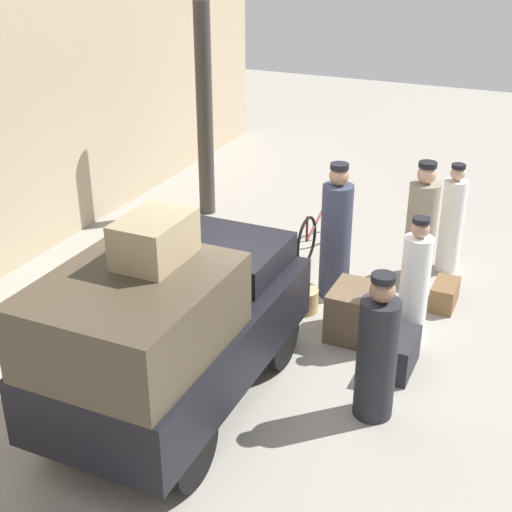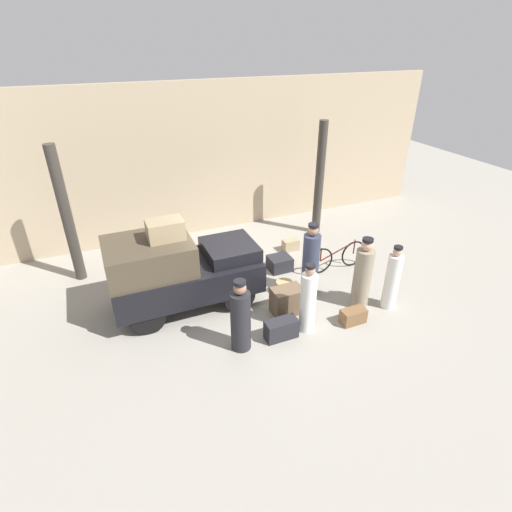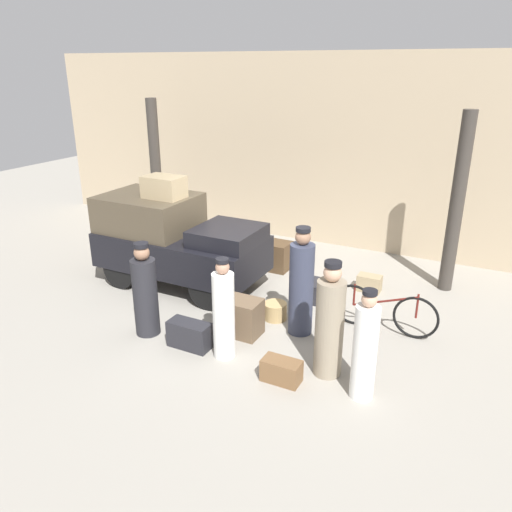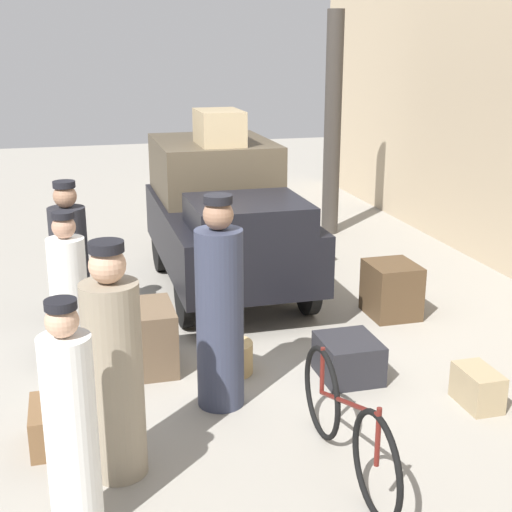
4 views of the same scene
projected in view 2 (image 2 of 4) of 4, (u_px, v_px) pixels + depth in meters
ground_plane at (252, 295)px, 9.75m from camera, size 30.00×30.00×0.00m
station_building_facade at (199, 161)px, 11.92m from camera, size 16.00×0.15×4.50m
canopy_pillar_left at (67, 216)px, 9.62m from camera, size 0.27×0.27×3.47m
canopy_pillar_right at (319, 180)px, 12.04m from camera, size 0.27×0.27×3.47m
truck at (178, 270)px, 8.93m from camera, size 3.31×1.58×1.79m
bicycle at (337, 257)px, 10.64m from camera, size 1.78×0.04×0.79m
wicker_basket at (284, 287)px, 9.79m from camera, size 0.41×0.41×0.30m
conductor_in_dark_uniform at (311, 262)px, 9.46m from camera, size 0.40×0.40×1.84m
porter_lifting_near_truck at (241, 318)px, 7.80m from camera, size 0.40×0.40×1.60m
porter_carrying_trunk at (308, 301)px, 8.28m from camera, size 0.33×0.33×1.61m
porter_with_bicycle at (362, 276)px, 9.02m from camera, size 0.41×0.41×1.75m
porter_standing_middle at (392, 280)px, 9.01m from camera, size 0.33×0.33×1.58m
trunk_umber_medium at (219, 251)px, 11.06m from camera, size 0.60×0.53×0.61m
suitcase_black_upright at (353, 316)px, 8.76m from camera, size 0.55×0.30×0.33m
trunk_wicker_pale at (281, 329)px, 8.30m from camera, size 0.69×0.32×0.43m
trunk_large_brown at (280, 263)px, 10.72m from camera, size 0.59×0.52×0.38m
suitcase_small_leather at (291, 245)px, 11.71m from camera, size 0.46×0.28×0.33m
suitcase_tan_flat at (287, 301)px, 9.02m from camera, size 0.69×0.47×0.62m
trunk_on_truck_roof at (165, 230)px, 8.37m from camera, size 0.76×0.53×0.42m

